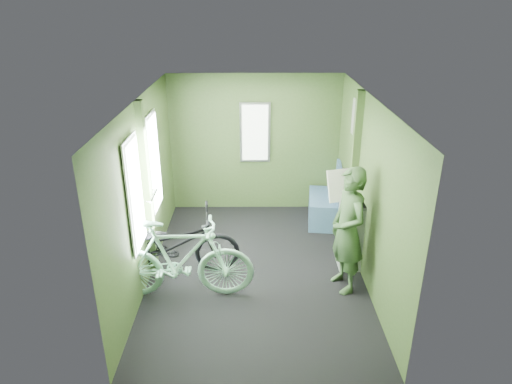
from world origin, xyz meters
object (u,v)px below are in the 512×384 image
bicycle_mint (183,297)px  passenger (348,230)px  bicycle_black (175,274)px  waste_box (350,234)px  bench_seat (326,206)px

bicycle_mint → passenger: 2.18m
bicycle_black → waste_box: size_ratio=1.84×
waste_box → bench_seat: waste_box is taller
bicycle_mint → bench_seat: 2.91m
bicycle_black → bench_seat: (2.23, 1.56, 0.27)m
passenger → waste_box: bearing=146.3°
bicycle_black → bench_seat: bearing=-61.9°
waste_box → bench_seat: (-0.11, 1.33, -0.20)m
bicycle_mint → waste_box: 2.34m
waste_box → bicycle_mint: bearing=-161.7°
bicycle_mint → bench_seat: bench_seat is taller
bicycle_mint → waste_box: size_ratio=1.86×
bicycle_mint → passenger: bearing=-85.3°
bicycle_black → bench_seat: 2.73m
bicycle_black → bench_seat: bench_seat is taller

